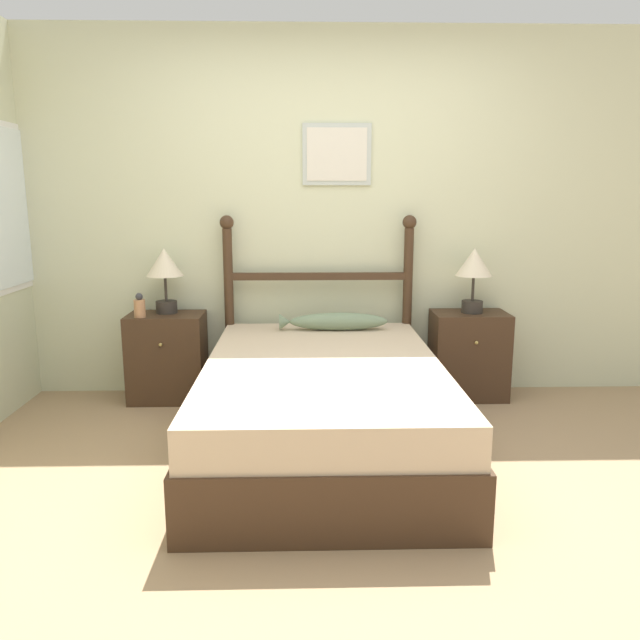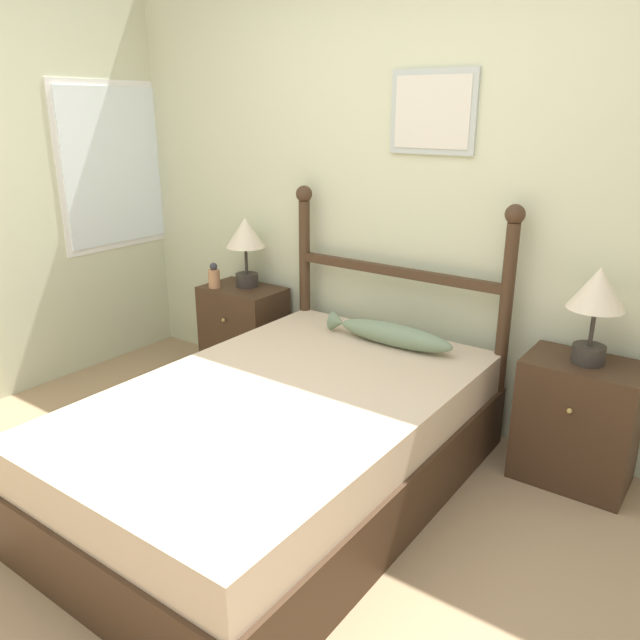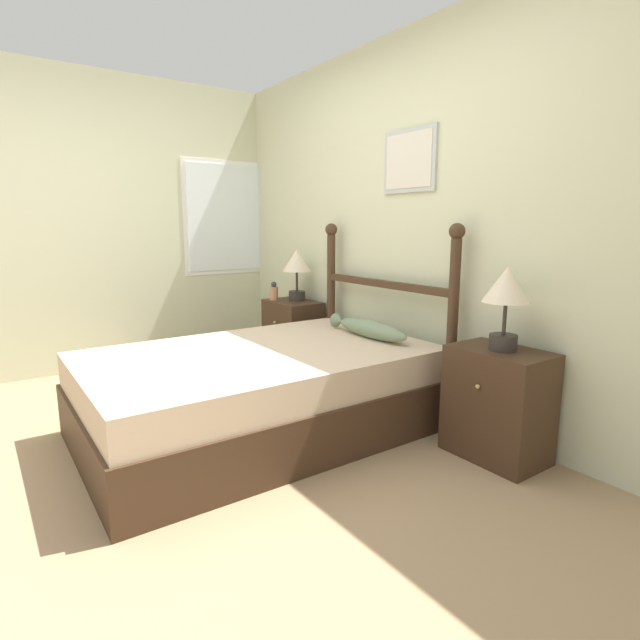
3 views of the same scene
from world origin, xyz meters
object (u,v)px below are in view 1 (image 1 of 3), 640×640
bed (323,406)px  table_lamp_right (474,268)px  bottle (140,307)px  nightstand_left (167,357)px  nightstand_right (468,355)px  fish_pillow (335,322)px  table_lamp_left (165,268)px

bed → table_lamp_right: size_ratio=4.63×
table_lamp_right → bottle: size_ratio=2.72×
nightstand_left → nightstand_right: size_ratio=1.00×
bed → bottle: (-1.21, 0.80, 0.43)m
bed → nightstand_left: bearing=139.6°
table_lamp_right → fish_pillow: table_lamp_right is taller
bed → nightstand_left: (-1.06, 0.90, 0.05)m
table_lamp_left → table_lamp_right: size_ratio=1.00×
table_lamp_right → nightstand_left: bearing=179.9°
table_lamp_left → bed: bearing=-41.8°
table_lamp_right → fish_pillow: bearing=-173.3°
bottle → fish_pillow: size_ratio=0.23×
table_lamp_right → fish_pillow: 1.03m
table_lamp_left → table_lamp_right: bearing=-1.3°
nightstand_left → bottle: (-0.15, -0.10, 0.38)m
bed → fish_pillow: 0.86m
nightstand_left → table_lamp_right: 2.22m
nightstand_right → bottle: bearing=-177.4°
bed → bottle: 1.51m
nightstand_right → table_lamp_left: size_ratio=1.37×
nightstand_left → fish_pillow: size_ratio=0.84×
table_lamp_right → bottle: 2.29m
nightstand_left → table_lamp_left: table_lamp_left is taller
bottle → fish_pillow: 1.31m
nightstand_left → fish_pillow: 1.20m
table_lamp_left → bottle: bearing=-134.3°
nightstand_right → bottle: size_ratio=3.71×
bottle → bed: bearing=-33.5°
table_lamp_left → table_lamp_right: 2.13m
bed → nightstand_left: nightstand_left is taller
nightstand_right → table_lamp_right: (0.01, -0.00, 0.62)m
nightstand_left → bottle: bottle is taller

